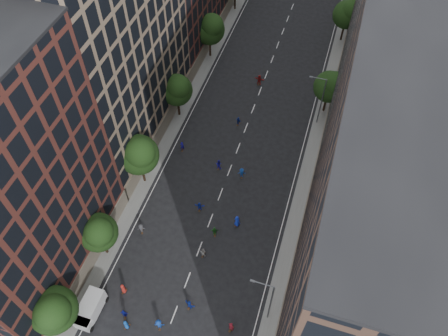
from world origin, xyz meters
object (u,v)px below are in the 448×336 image
at_px(streetlamp_near, 269,300).
at_px(streetlamp_far, 321,99).
at_px(skater_0, 126,325).
at_px(cargo_van, 90,308).

distance_m(streetlamp_near, streetlamp_far, 33.00).
xyz_separation_m(streetlamp_near, streetlamp_far, (0.00, 33.00, 0.00)).
bearing_deg(streetlamp_near, skater_0, -158.36).
bearing_deg(skater_0, cargo_van, 19.72).
distance_m(cargo_van, skater_0, 4.68).
relative_size(streetlamp_far, cargo_van, 2.00).
relative_size(streetlamp_near, skater_0, 5.61).
xyz_separation_m(streetlamp_near, cargo_van, (-19.67, -5.58, -3.91)).
relative_size(streetlamp_near, cargo_van, 2.00).
bearing_deg(skater_0, streetlamp_near, -133.96).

